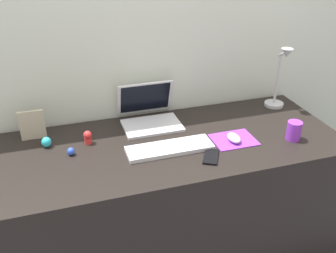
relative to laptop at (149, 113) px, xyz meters
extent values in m
plane|color=#474C56|center=(0.05, -0.24, -0.79)|extent=(6.00, 6.00, 0.00)
cube|color=beige|center=(0.05, 0.14, 0.02)|extent=(2.88, 0.05, 1.62)
cube|color=black|center=(0.05, -0.24, -0.42)|extent=(1.68, 0.69, 0.74)
cube|color=silver|center=(0.00, -0.06, -0.05)|extent=(0.30, 0.21, 0.01)
cube|color=silver|center=(0.00, 0.08, 0.06)|extent=(0.30, 0.07, 0.19)
cube|color=black|center=(0.00, 0.07, 0.06)|extent=(0.27, 0.06, 0.17)
cube|color=silver|center=(0.02, -0.31, -0.04)|extent=(0.41, 0.13, 0.02)
cube|color=purple|center=(0.35, -0.32, -0.05)|extent=(0.21, 0.17, 0.00)
ellipsoid|color=silver|center=(0.34, -0.33, -0.03)|extent=(0.06, 0.10, 0.03)
cube|color=black|center=(0.18, -0.43, -0.05)|extent=(0.12, 0.14, 0.01)
cylinder|color=#B7B7BC|center=(0.75, -0.02, -0.04)|extent=(0.11, 0.11, 0.02)
cylinder|color=#B7B7BC|center=(0.75, -0.02, 0.11)|extent=(0.01, 0.01, 0.30)
cylinder|color=#B7B7BC|center=(0.75, -0.05, 0.27)|extent=(0.01, 0.09, 0.06)
cone|color=#B7B7BC|center=(0.75, -0.07, 0.28)|extent=(0.06, 0.06, 0.05)
cube|color=#B2A58C|center=(-0.59, 0.00, 0.02)|extent=(0.12, 0.02, 0.15)
cylinder|color=purple|center=(0.63, -0.40, -0.01)|extent=(0.07, 0.07, 0.09)
cylinder|color=red|center=(-0.34, -0.13, -0.04)|extent=(0.04, 0.04, 0.03)
sphere|color=red|center=(-0.34, -0.13, -0.01)|extent=(0.04, 0.04, 0.04)
ellipsoid|color=#28B7CC|center=(-0.53, -0.11, -0.03)|extent=(0.05, 0.05, 0.05)
ellipsoid|color=blue|center=(-0.43, -0.22, -0.03)|extent=(0.03, 0.03, 0.04)
camera|label=1|loc=(-0.46, -1.79, 0.90)|focal=41.23mm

